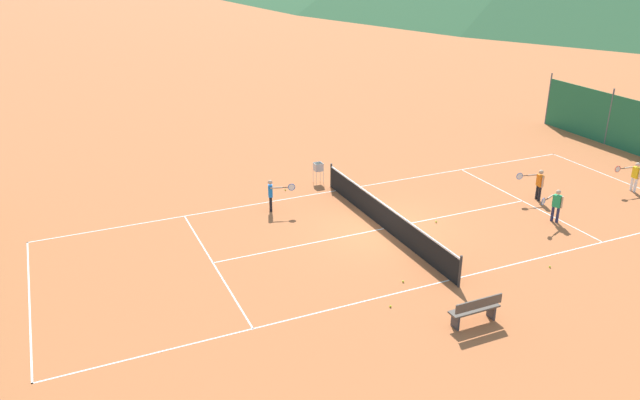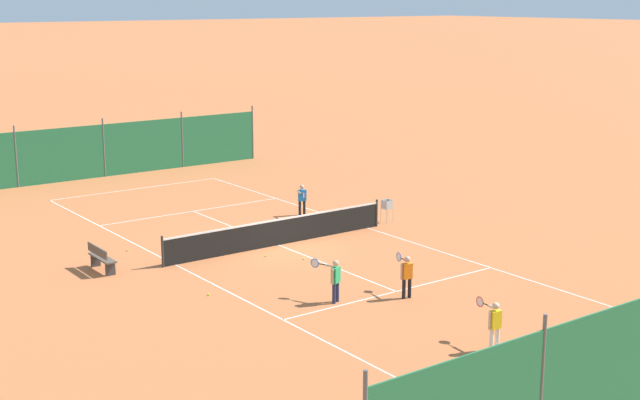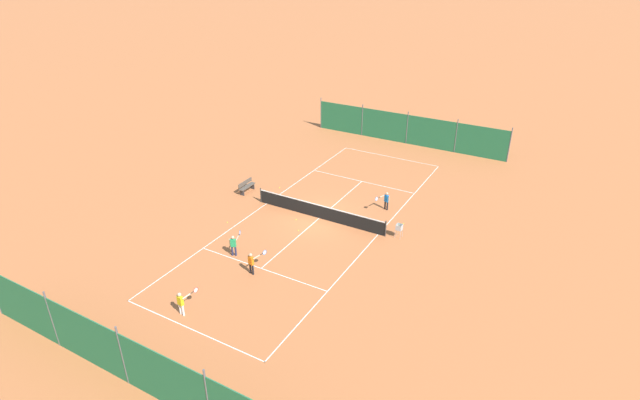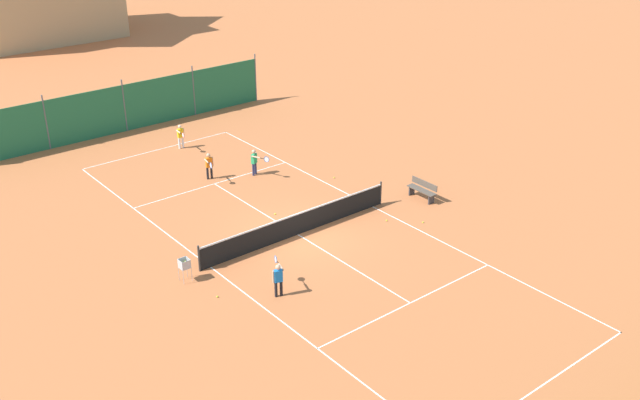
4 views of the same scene
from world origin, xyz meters
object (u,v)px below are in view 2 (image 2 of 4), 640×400
Objects in this scene: player_far_baseline at (302,198)px; tennis_ball_mid_court at (209,295)px; tennis_net at (278,232)px; player_far_service at (406,273)px; tennis_ball_near_corner at (169,252)px; courtside_bench at (101,258)px; tennis_ball_far_corner at (128,250)px; ball_hopper at (387,206)px; tennis_ball_alley_left at (355,214)px; player_near_service at (494,322)px; tennis_ball_service_box at (266,256)px; tennis_ball_alley_right at (304,259)px; player_near_baseline at (334,278)px.

player_far_baseline is 10.36m from tennis_ball_mid_court.
tennis_net is 7.00m from player_far_service.
tennis_ball_near_corner is (6.87, 1.76, -0.70)m from player_far_baseline.
tennis_ball_far_corner is at bearing -134.57° from courtside_bench.
player_far_service is at bearing 53.21° from ball_hopper.
tennis_ball_near_corner is (8.62, 0.53, 0.00)m from tennis_ball_alley_left.
player_near_service reaches higher than tennis_ball_service_box.
courtside_bench is at bearing 5.74° from tennis_ball_alley_left.
tennis_net is 5.32m from tennis_ball_far_corner.
player_near_service reaches higher than tennis_ball_mid_court.
player_near_service reaches higher than tennis_ball_alley_right.
courtside_bench is at bearing -2.59° from ball_hopper.
tennis_net is at bearing -91.07° from player_far_service.
tennis_ball_service_box and tennis_ball_alley_right have the same top height.
tennis_ball_alley_right is at bearing 22.14° from ball_hopper.
tennis_ball_alley_left is 1.00× the size of tennis_ball_near_corner.
ball_hopper reaches higher than tennis_ball_far_corner.
player_near_service is at bearing 113.73° from courtside_bench.
player_near_baseline is 7.65m from tennis_ball_near_corner.
player_near_baseline is at bearing 121.95° from courtside_bench.
tennis_net is 7.28× the size of player_far_baseline.
player_far_service reaches higher than courtside_bench.
tennis_net reaches higher than tennis_ball_alley_right.
player_near_service is at bearing 84.77° from tennis_net.
player_near_baseline is (2.07, 6.06, 0.25)m from tennis_net.
tennis_ball_near_corner is at bearing 14.38° from player_far_baseline.
tennis_ball_near_corner is 2.82m from courtside_bench.
courtside_bench is (6.01, -2.82, 0.42)m from tennis_ball_alley_right.
tennis_ball_alley_left is at bearing -143.41° from tennis_ball_alley_right.
tennis_ball_mid_court is at bearing 89.43° from tennis_ball_far_corner.
tennis_ball_far_corner is (3.66, -13.76, -0.71)m from player_near_service.
tennis_ball_alley_left and tennis_ball_near_corner have the same top height.
player_far_service reaches higher than tennis_ball_mid_court.
tennis_ball_alley_right is at bearing 154.90° from courtside_bench.
player_far_service is at bearing 99.72° from tennis_ball_service_box.
tennis_ball_alley_left is (-6.16, -2.88, 0.00)m from tennis_ball_service_box.
player_far_baseline is 2.25m from tennis_ball_alley_left.
player_near_service is 13.18m from ball_hopper.
tennis_ball_far_corner is (4.69, -2.46, -0.47)m from tennis_net.
tennis_ball_alley_right is 1.00× the size of tennis_ball_alley_left.
tennis_ball_alley_left is (-5.13, -8.92, -0.72)m from player_far_service.
player_far_service is 9.06m from ball_hopper.
player_near_service is at bearing 115.20° from tennis_ball_mid_court.
tennis_ball_near_corner is (3.29, -3.42, 0.00)m from tennis_ball_alley_right.
player_near_service is (0.90, 4.30, -0.01)m from player_far_service.
ball_hopper is at bearing 172.77° from tennis_ball_near_corner.
ball_hopper is at bearing -118.71° from player_near_service.
courtside_bench is (11.64, -0.53, -0.21)m from ball_hopper.
player_near_service reaches higher than courtside_bench.
player_far_baseline is at bearing -137.06° from tennis_ball_service_box.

